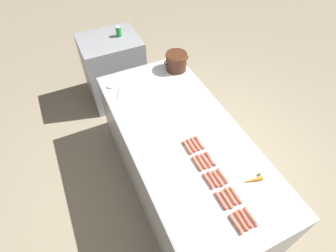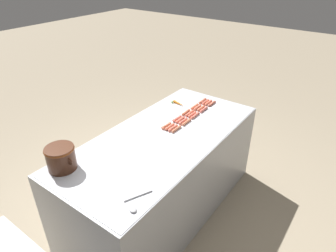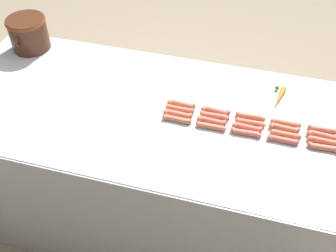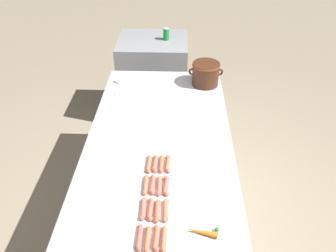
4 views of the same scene
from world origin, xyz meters
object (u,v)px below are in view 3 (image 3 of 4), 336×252
hot_dog_8 (212,121)px  hot_dog_16 (286,123)px  hot_dog_11 (284,128)px  carrot (279,97)px  hot_dog_18 (216,111)px  hot_dog_19 (181,104)px  hot_dog_7 (247,127)px  hot_dog_4 (177,119)px  hot_dog_14 (180,109)px  hot_dog_1 (283,140)px  hot_dog_17 (250,116)px  hot_dog_3 (211,126)px  hot_dog_10 (322,135)px  bean_pot (28,32)px  hot_dog_6 (286,134)px  hot_dog_2 (246,133)px  hot_dog_5 (323,141)px  hot_dog_12 (250,123)px  hot_dog_9 (178,114)px  hot_dog_13 (215,116)px  hot_dog_0 (324,148)px  hot_dog_15 (323,130)px

hot_dog_8 → hot_dog_16: 0.37m
hot_dog_11 → hot_dog_8: bearing=97.1°
hot_dog_8 → hot_dog_16: bearing=-77.0°
hot_dog_8 → carrot: size_ratio=0.84×
hot_dog_18 → hot_dog_19: same height
hot_dog_7 → hot_dog_18: 0.19m
hot_dog_16 → hot_dog_7: bearing=114.1°
hot_dog_4 → hot_dog_14: (0.08, 0.00, 0.00)m
hot_dog_1 → hot_dog_18: size_ratio=1.00×
hot_dog_17 → hot_dog_3: bearing=124.6°
hot_dog_10 → carrot: (0.23, 0.22, 0.00)m
hot_dog_7 → hot_dog_17: (0.08, -0.00, 0.00)m
hot_dog_4 → carrot: carrot is taller
hot_dog_3 → bean_pot: size_ratio=0.52×
hot_dog_7 → hot_dog_8: bearing=90.5°
hot_dog_6 → hot_dog_17: (0.08, 0.18, 0.00)m
hot_dog_6 → hot_dog_14: size_ratio=1.00×
hot_dog_2 → carrot: size_ratio=0.84×
hot_dog_10 → hot_dog_17: 0.35m
hot_dog_5 → hot_dog_12: 0.35m
hot_dog_19 → hot_dog_2: bearing=-109.0°
bean_pot → carrot: bean_pot is taller
hot_dog_1 → hot_dog_6: bearing=-12.1°
hot_dog_1 → hot_dog_17: size_ratio=1.00×
hot_dog_9 → hot_dog_18: (0.07, -0.18, 0.00)m
hot_dog_10 → hot_dog_16: (0.04, 0.17, 0.00)m
hot_dog_5 → hot_dog_6: size_ratio=1.00×
hot_dog_13 → carrot: bearing=-53.2°
hot_dog_2 → hot_dog_0: bearing=-90.1°
hot_dog_0 → bean_pot: (0.40, 1.73, 0.10)m
hot_dog_1 → hot_dog_6: 0.04m
hot_dog_17 → hot_dog_13: bearing=103.7°
hot_dog_2 → hot_dog_5: 0.36m
hot_dog_5 → hot_dog_19: 0.72m
hot_dog_5 → hot_dog_15: size_ratio=1.00×
hot_dog_3 → hot_dog_9: same height
hot_dog_14 → hot_dog_12: bearing=-90.6°
hot_dog_6 → hot_dog_13: 0.36m
hot_dog_15 → hot_dog_17: size_ratio=1.00×
hot_dog_5 → hot_dog_14: bearing=87.0°
hot_dog_1 → hot_dog_16: size_ratio=1.00×
hot_dog_2 → hot_dog_5: same height
hot_dog_2 → hot_dog_3: size_ratio=1.00×
hot_dog_5 → hot_dog_1: bearing=103.6°
hot_dog_1 → carrot: carrot is taller
hot_dog_8 → hot_dog_13: 0.04m
hot_dog_8 → hot_dog_9: bearing=88.5°
hot_dog_13 → hot_dog_19: 0.19m
hot_dog_1 → hot_dog_7: 0.18m
hot_dog_13 → hot_dog_16: size_ratio=1.00×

